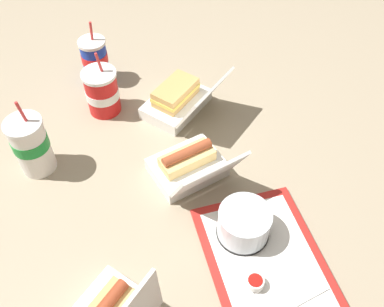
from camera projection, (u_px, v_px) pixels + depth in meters
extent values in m
plane|color=gray|center=(180.00, 160.00, 1.19)|extent=(3.20, 3.20, 0.00)
cube|color=red|center=(266.00, 264.00, 0.98)|extent=(0.39, 0.28, 0.01)
cube|color=white|center=(267.00, 262.00, 0.98)|extent=(0.34, 0.24, 0.00)
cylinder|color=black|center=(243.00, 232.00, 1.02)|extent=(0.13, 0.13, 0.01)
cylinder|color=#512D19|center=(244.00, 225.00, 1.00)|extent=(0.10, 0.10, 0.05)
cylinder|color=silver|center=(244.00, 223.00, 0.99)|extent=(0.12, 0.12, 0.07)
cylinder|color=white|center=(255.00, 283.00, 0.93)|extent=(0.04, 0.04, 0.02)
cylinder|color=#9E140F|center=(255.00, 281.00, 0.92)|extent=(0.03, 0.03, 0.01)
cube|color=white|center=(297.00, 279.00, 0.95)|extent=(0.12, 0.12, 0.00)
cube|color=white|center=(257.00, 304.00, 0.91)|extent=(0.11, 0.04, 0.00)
cube|color=white|center=(187.00, 167.00, 1.15)|extent=(0.19, 0.22, 0.04)
cube|color=white|center=(209.00, 175.00, 1.03)|extent=(0.13, 0.20, 0.13)
cube|color=#DBB770|center=(187.00, 159.00, 1.12)|extent=(0.11, 0.16, 0.03)
cylinder|color=#9E4728|center=(187.00, 153.00, 1.10)|extent=(0.07, 0.14, 0.03)
cylinder|color=yellow|center=(187.00, 150.00, 1.10)|extent=(0.05, 0.12, 0.01)
cube|color=white|center=(176.00, 104.00, 1.31)|extent=(0.23, 0.24, 0.04)
cube|color=white|center=(205.00, 97.00, 1.21)|extent=(0.19, 0.19, 0.12)
cube|color=tan|center=(176.00, 96.00, 1.29)|extent=(0.15, 0.16, 0.02)
cube|color=#E5C651|center=(176.00, 92.00, 1.28)|extent=(0.16, 0.16, 0.01)
cube|color=tan|center=(175.00, 88.00, 1.26)|extent=(0.15, 0.16, 0.02)
cylinder|color=#1938B7|center=(96.00, 62.00, 1.37)|extent=(0.08, 0.08, 0.14)
cylinder|color=red|center=(95.00, 57.00, 1.35)|extent=(0.08, 0.08, 0.03)
cylinder|color=white|center=(91.00, 42.00, 1.31)|extent=(0.09, 0.09, 0.01)
cylinder|color=red|center=(91.00, 31.00, 1.29)|extent=(0.01, 0.01, 0.06)
cylinder|color=white|center=(32.00, 147.00, 1.12)|extent=(0.09, 0.09, 0.16)
cylinder|color=#198C33|center=(30.00, 142.00, 1.10)|extent=(0.09, 0.09, 0.04)
cylinder|color=white|center=(22.00, 124.00, 1.05)|extent=(0.10, 0.10, 0.01)
cylinder|color=red|center=(21.00, 112.00, 1.03)|extent=(0.01, 0.02, 0.06)
cylinder|color=red|center=(102.00, 93.00, 1.27)|extent=(0.10, 0.10, 0.13)
cylinder|color=white|center=(102.00, 93.00, 1.27)|extent=(0.10, 0.10, 0.03)
cylinder|color=white|center=(98.00, 74.00, 1.22)|extent=(0.10, 0.10, 0.01)
cylinder|color=red|center=(99.00, 62.00, 1.20)|extent=(0.01, 0.02, 0.06)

